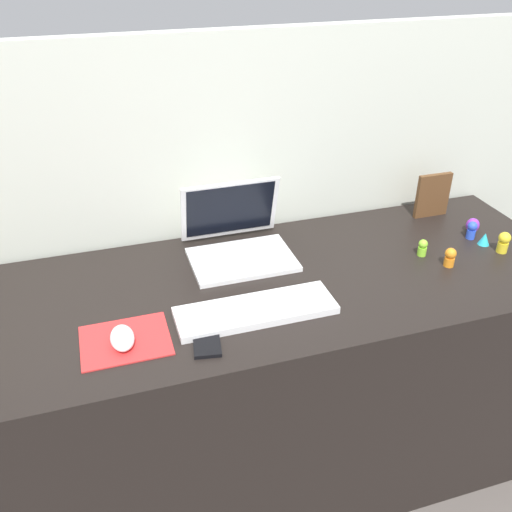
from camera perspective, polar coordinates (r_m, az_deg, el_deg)
The scene contains 15 objects.
ground_plane at distance 2.05m, azimuth 0.06°, elevation -20.31°, with size 6.00×6.00×0.00m, color #59514C.
back_wall at distance 1.88m, azimuth -3.25°, elevation 1.34°, with size 3.07×0.05×1.35m, color beige.
desk at distance 1.78m, azimuth 0.07°, elevation -12.82°, with size 1.87×0.65×0.74m, color black.
laptop at distance 1.67m, azimuth -2.00°, elevation 1.98°, with size 0.30×0.27×0.21m.
keyboard at distance 1.43m, azimuth -0.02°, elevation -5.57°, with size 0.41×0.13×0.02m, color white.
mousepad at distance 1.38m, azimuth -13.18°, elevation -8.39°, with size 0.21×0.17×0.00m, color red.
mouse at distance 1.36m, azimuth -13.47°, elevation -8.13°, with size 0.06×0.10×0.03m, color white.
cell_phone at distance 1.35m, azimuth -5.08°, elevation -8.46°, with size 0.06×0.13×0.01m, color black.
picture_frame at distance 1.97m, azimuth 17.57°, elevation 5.92°, with size 0.12×0.02×0.15m, color brown.
toy_figurine_lime at distance 1.74m, azimuth 16.60°, elevation 0.86°, with size 0.03×0.03×0.05m.
toy_figurine_purple at distance 1.93m, azimuth 21.22°, elevation 2.95°, with size 0.04×0.04×0.05m, color purple.
toy_figurine_blue at distance 1.88m, azimuth 21.13°, elevation 2.52°, with size 0.03×0.03×0.06m.
toy_figurine_orange at distance 1.71m, azimuth 19.17°, elevation -0.08°, with size 0.03×0.03×0.06m.
toy_figurine_cyan at distance 1.86m, azimuth 22.35°, elevation 1.56°, with size 0.03×0.03×0.04m, color #28B7CC.
toy_figurine_yellow at distance 1.84m, azimuth 23.93°, elevation 1.34°, with size 0.04×0.04×0.07m.
Camera 1 is at (-0.39, -1.23, 1.60)m, focal length 39.24 mm.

